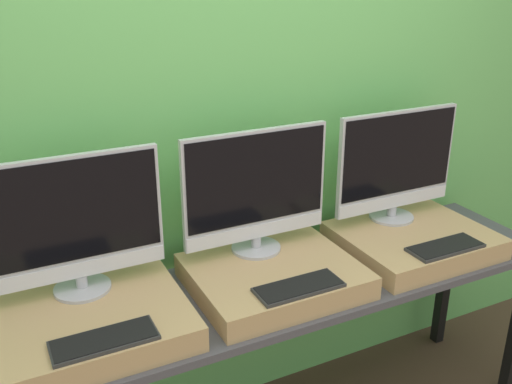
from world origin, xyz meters
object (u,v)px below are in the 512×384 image
monitor_center (256,190)px  keyboard_right (445,247)px  keyboard_center (299,287)px  monitor_right (396,164)px  keyboard_left (104,340)px  monitor_left (74,223)px

monitor_center → keyboard_right: 0.79m
monitor_center → keyboard_center: size_ratio=1.89×
monitor_center → monitor_right: (0.67, 0.00, 0.00)m
keyboard_left → keyboard_center: size_ratio=1.00×
keyboard_left → monitor_left: bearing=90.0°
monitor_center → keyboard_center: bearing=-90.0°
monitor_left → monitor_center: (0.67, 0.00, 0.00)m
keyboard_left → monitor_center: (0.67, 0.33, 0.24)m
keyboard_left → monitor_right: (1.34, 0.33, 0.24)m
monitor_left → keyboard_center: size_ratio=1.89×
monitor_left → keyboard_left: (0.00, -0.33, -0.24)m
monitor_center → monitor_right: 0.67m
monitor_left → keyboard_center: 0.79m
keyboard_center → monitor_right: size_ratio=0.53×
monitor_left → keyboard_right: size_ratio=1.89×
monitor_left → keyboard_left: monitor_left is taller
keyboard_left → monitor_right: 1.40m
keyboard_left → monitor_center: size_ratio=0.53×
monitor_left → keyboard_left: bearing=-90.0°
keyboard_left → keyboard_center: same height
monitor_center → keyboard_right: size_ratio=1.89×
keyboard_left → keyboard_center: bearing=0.0°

